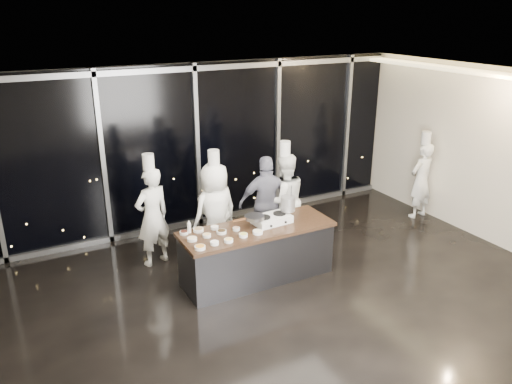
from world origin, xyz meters
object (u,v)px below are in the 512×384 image
stove (272,219)px  chef_side (421,179)px  stock_pot (288,204)px  chef_center (216,208)px  guest (267,203)px  frying_pan (254,217)px  chef_left (215,212)px  chef_far_left (153,216)px  chef_right (284,199)px  demo_counter (257,253)px

stove → chef_side: chef_side is taller
stock_pot → chef_center: chef_center is taller
guest → chef_side: (3.52, -0.21, -0.04)m
stove → frying_pan: (-0.33, -0.01, 0.10)m
chef_center → chef_left: bearing=44.7°
chef_far_left → chef_left: chef_left is taller
guest → chef_right: 0.35m
stock_pot → chef_far_left: size_ratio=0.12×
stove → chef_right: size_ratio=0.32×
chef_far_left → chef_center: 1.15m
chef_far_left → chef_side: chef_far_left is taller
stove → guest: 0.95m
frying_pan → chef_left: (-0.27, 0.92, -0.19)m
demo_counter → chef_left: size_ratio=1.25×
chef_left → stove: bearing=111.9°
frying_pan → chef_far_left: bearing=131.7°
stock_pot → chef_center: size_ratio=0.13×
chef_right → chef_side: (3.17, -0.20, -0.05)m
chef_left → chef_right: 1.33m
guest → chef_right: bearing=-164.3°
demo_counter → chef_center: (-0.16, 1.28, 0.34)m
frying_pan → chef_left: bearing=102.2°
frying_pan → chef_far_left: size_ratio=0.28×
frying_pan → chef_right: (1.06, 0.87, -0.19)m
chef_left → chef_side: chef_left is taller
demo_counter → chef_center: 1.33m
chef_side → chef_far_left: bearing=-13.3°
chef_left → guest: 0.99m
chef_far_left → guest: chef_far_left is taller
frying_pan → chef_right: bearing=35.0°
stock_pot → chef_right: (0.42, 0.82, -0.28)m
chef_left → chef_far_left: bearing=-29.1°
chef_far_left → chef_side: bearing=157.2°
chef_far_left → chef_right: (2.34, -0.36, -0.00)m
stock_pot → chef_far_left: bearing=148.3°
stove → chef_far_left: bearing=138.5°
chef_far_left → chef_side: size_ratio=1.07×
chef_far_left → stove: bearing=125.7°
chef_right → chef_far_left: bearing=-4.7°
demo_counter → stove: (0.29, 0.05, 0.51)m
chef_center → guest: 0.92m
stock_pot → chef_left: chef_left is taller
chef_right → chef_side: 3.18m
stove → chef_right: (0.74, 0.86, -0.09)m
chef_center → chef_far_left: bearing=-21.1°
frying_pan → stock_pot: stock_pot is taller
chef_right → chef_center: bearing=-13.0°
guest → chef_right: (0.35, -0.01, 0.01)m
chef_right → guest: bearing=2.6°
frying_pan → stove: bearing=-1.9°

